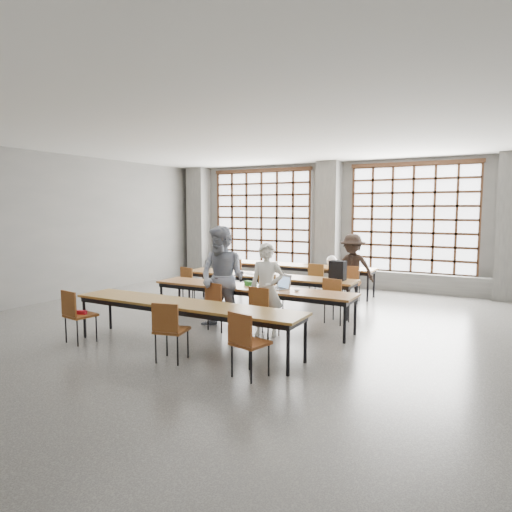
{
  "coord_description": "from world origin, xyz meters",
  "views": [
    {
      "loc": [
        4.45,
        -7.08,
        2.2
      ],
      "look_at": [
        0.32,
        0.4,
        1.3
      ],
      "focal_mm": 32.0,
      "sensor_mm": 36.0,
      "label": 1
    }
  ],
  "objects_px": {
    "chair_mid_right": "(335,296)",
    "student_back": "(352,268)",
    "chair_near_mid": "(169,326)",
    "student_female": "(223,278)",
    "chair_near_right": "(246,338)",
    "phone": "(257,288)",
    "chair_front_right": "(263,306)",
    "chair_back_left": "(239,271)",
    "desk_row_d": "(184,307)",
    "mouse": "(297,290)",
    "green_box": "(250,284)",
    "chair_front_left": "(218,301)",
    "chair_back_right": "(351,280)",
    "plastic_bag": "(332,261)",
    "laptop_back": "(350,265)",
    "desk_row_c": "(251,290)",
    "red_pouch": "(81,312)",
    "laptop_front": "(281,285)",
    "student_male": "(267,290)",
    "chair_mid_left": "(191,282)",
    "chair_back_mid": "(318,278)",
    "chair_mid_centre": "(270,290)",
    "desk_row_a": "(298,267)",
    "desk_row_b": "(267,278)",
    "chair_near_left": "(76,311)",
    "backpack": "(338,270)"
  },
  "relations": [
    {
      "from": "chair_mid_right",
      "to": "student_back",
      "type": "distance_m",
      "value": 2.19
    },
    {
      "from": "chair_near_mid",
      "to": "student_female",
      "type": "distance_m",
      "value": 1.96
    },
    {
      "from": "chair_near_right",
      "to": "phone",
      "type": "bearing_deg",
      "value": 115.83
    },
    {
      "from": "chair_front_right",
      "to": "chair_back_left",
      "type": "bearing_deg",
      "value": 126.35
    },
    {
      "from": "desk_row_d",
      "to": "mouse",
      "type": "height_order",
      "value": "mouse"
    },
    {
      "from": "chair_front_right",
      "to": "green_box",
      "type": "bearing_deg",
      "value": 132.14
    },
    {
      "from": "chair_back_left",
      "to": "chair_front_left",
      "type": "distance_m",
      "value": 3.89
    },
    {
      "from": "chair_back_right",
      "to": "plastic_bag",
      "type": "height_order",
      "value": "plastic_bag"
    },
    {
      "from": "chair_back_right",
      "to": "laptop_back",
      "type": "xyz_separation_m",
      "value": [
        -0.25,
        0.74,
        0.25
      ]
    },
    {
      "from": "student_female",
      "to": "laptop_back",
      "type": "height_order",
      "value": "student_female"
    },
    {
      "from": "desk_row_c",
      "to": "chair_front_left",
      "type": "xyz_separation_m",
      "value": [
        -0.32,
        -0.63,
        -0.13
      ]
    },
    {
      "from": "red_pouch",
      "to": "desk_row_d",
      "type": "bearing_deg",
      "value": 17.93
    },
    {
      "from": "laptop_front",
      "to": "student_male",
      "type": "bearing_deg",
      "value": -87.85
    },
    {
      "from": "chair_mid_left",
      "to": "student_male",
      "type": "height_order",
      "value": "student_male"
    },
    {
      "from": "student_male",
      "to": "phone",
      "type": "relative_size",
      "value": 12.39
    },
    {
      "from": "desk_row_c",
      "to": "plastic_bag",
      "type": "xyz_separation_m",
      "value": [
        0.33,
        3.56,
        0.21
      ]
    },
    {
      "from": "chair_back_mid",
      "to": "student_male",
      "type": "relative_size",
      "value": 0.55
    },
    {
      "from": "chair_mid_centre",
      "to": "student_male",
      "type": "xyz_separation_m",
      "value": [
        0.64,
        -1.36,
        0.27
      ]
    },
    {
      "from": "plastic_bag",
      "to": "chair_mid_left",
      "type": "bearing_deg",
      "value": -131.41
    },
    {
      "from": "desk_row_a",
      "to": "laptop_front",
      "type": "xyz_separation_m",
      "value": [
        1.15,
        -3.4,
        0.13
      ]
    },
    {
      "from": "desk_row_a",
      "to": "student_male",
      "type": "bearing_deg",
      "value": -73.67
    },
    {
      "from": "desk_row_d",
      "to": "student_male",
      "type": "xyz_separation_m",
      "value": [
        0.79,
        1.26,
        0.14
      ]
    },
    {
      "from": "chair_back_mid",
      "to": "mouse",
      "type": "relative_size",
      "value": 8.98
    },
    {
      "from": "student_female",
      "to": "desk_row_b",
      "type": "bearing_deg",
      "value": 94.6
    },
    {
      "from": "chair_front_left",
      "to": "student_back",
      "type": "xyz_separation_m",
      "value": [
        1.34,
        3.64,
        0.26
      ]
    },
    {
      "from": "chair_near_left",
      "to": "laptop_front",
      "type": "xyz_separation_m",
      "value": [
        2.48,
        2.5,
        0.25
      ]
    },
    {
      "from": "desk_row_b",
      "to": "desk_row_a",
      "type": "bearing_deg",
      "value": 94.03
    },
    {
      "from": "chair_near_right",
      "to": "phone",
      "type": "xyz_separation_m",
      "value": [
        -1.11,
        2.29,
        0.2
      ]
    },
    {
      "from": "chair_mid_centre",
      "to": "plastic_bag",
      "type": "relative_size",
      "value": 3.08
    },
    {
      "from": "laptop_back",
      "to": "green_box",
      "type": "distance_m",
      "value": 3.63
    },
    {
      "from": "chair_near_left",
      "to": "backpack",
      "type": "xyz_separation_m",
      "value": [
        3.07,
        3.93,
        0.39
      ]
    },
    {
      "from": "green_box",
      "to": "backpack",
      "type": "xyz_separation_m",
      "value": [
        1.22,
        1.46,
        0.15
      ]
    },
    {
      "from": "student_back",
      "to": "plastic_bag",
      "type": "height_order",
      "value": "student_back"
    },
    {
      "from": "desk_row_c",
      "to": "green_box",
      "type": "distance_m",
      "value": 0.15
    },
    {
      "from": "backpack",
      "to": "laptop_back",
      "type": "bearing_deg",
      "value": 104.87
    },
    {
      "from": "student_female",
      "to": "laptop_front",
      "type": "height_order",
      "value": "student_female"
    },
    {
      "from": "chair_near_right",
      "to": "student_male",
      "type": "height_order",
      "value": "student_male"
    },
    {
      "from": "chair_mid_centre",
      "to": "plastic_bag",
      "type": "bearing_deg",
      "value": 82.36
    },
    {
      "from": "chair_near_mid",
      "to": "student_back",
      "type": "distance_m",
      "value": 5.5
    },
    {
      "from": "chair_back_right",
      "to": "red_pouch",
      "type": "relative_size",
      "value": 4.4
    },
    {
      "from": "student_female",
      "to": "desk_row_c",
      "type": "bearing_deg",
      "value": 59.85
    },
    {
      "from": "phone",
      "to": "red_pouch",
      "type": "xyz_separation_m",
      "value": [
        -2.07,
        -2.21,
        -0.24
      ]
    },
    {
      "from": "student_back",
      "to": "laptop_front",
      "type": "distance_m",
      "value": 2.94
    },
    {
      "from": "chair_near_right",
      "to": "desk_row_b",
      "type": "bearing_deg",
      "value": 113.9
    },
    {
      "from": "chair_back_right",
      "to": "red_pouch",
      "type": "xyz_separation_m",
      "value": [
        -2.93,
        -5.19,
        -0.04
      ]
    },
    {
      "from": "chair_front_left",
      "to": "mouse",
      "type": "height_order",
      "value": "chair_front_left"
    },
    {
      "from": "chair_near_right",
      "to": "laptop_front",
      "type": "distance_m",
      "value": 2.61
    },
    {
      "from": "desk_row_d",
      "to": "green_box",
      "type": "relative_size",
      "value": 16.0
    },
    {
      "from": "backpack",
      "to": "chair_back_right",
      "type": "bearing_deg",
      "value": 100.02
    },
    {
      "from": "chair_near_right",
      "to": "student_back",
      "type": "height_order",
      "value": "student_back"
    }
  ]
}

